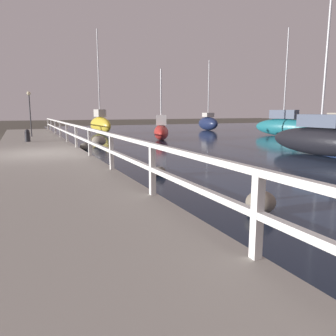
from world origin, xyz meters
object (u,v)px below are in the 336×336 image
(sailboat_red, at_px, (161,131))
(sailboat_yellow, at_px, (100,124))
(dock_lamp, at_px, (30,104))
(sailboat_black, at_px, (320,139))
(sailboat_teal, at_px, (283,125))
(mooring_bollard, at_px, (27,135))
(sailboat_navy, at_px, (208,123))

(sailboat_red, relative_size, sailboat_yellow, 0.55)
(dock_lamp, relative_size, sailboat_black, 0.41)
(sailboat_black, height_order, sailboat_teal, sailboat_teal)
(dock_lamp, height_order, sailboat_teal, sailboat_teal)
(mooring_bollard, height_order, sailboat_teal, sailboat_teal)
(sailboat_black, relative_size, sailboat_navy, 1.00)
(sailboat_black, relative_size, sailboat_teal, 0.85)
(dock_lamp, distance_m, sailboat_navy, 17.61)
(sailboat_teal, bearing_deg, mooring_bollard, 168.53)
(mooring_bollard, bearing_deg, sailboat_navy, 30.80)
(sailboat_teal, bearing_deg, sailboat_yellow, 133.37)
(sailboat_red, bearing_deg, mooring_bollard, -146.42)
(sailboat_red, bearing_deg, sailboat_teal, 18.82)
(mooring_bollard, xyz_separation_m, dock_lamp, (0.31, 3.70, 1.63))
(sailboat_yellow, xyz_separation_m, sailboat_navy, (11.01, 1.30, -0.09))
(mooring_bollard, relative_size, sailboat_black, 0.09)
(sailboat_red, relative_size, sailboat_black, 0.67)
(mooring_bollard, distance_m, sailboat_black, 13.91)
(mooring_bollard, xyz_separation_m, sailboat_teal, (17.95, 1.06, 0.17))
(mooring_bollard, relative_size, dock_lamp, 0.23)
(sailboat_teal, bearing_deg, sailboat_navy, 83.16)
(sailboat_teal, xyz_separation_m, sailboat_yellow, (-12.26, 7.60, 0.02))
(sailboat_black, height_order, sailboat_navy, same)
(dock_lamp, relative_size, sailboat_yellow, 0.33)
(sailboat_yellow, distance_m, sailboat_navy, 11.09)
(sailboat_red, distance_m, sailboat_teal, 9.86)
(sailboat_black, bearing_deg, sailboat_navy, 69.43)
(sailboat_navy, bearing_deg, sailboat_black, -105.70)
(sailboat_black, bearing_deg, sailboat_teal, 50.21)
(sailboat_red, distance_m, sailboat_yellow, 7.43)
(mooring_bollard, xyz_separation_m, sailboat_navy, (16.70, 9.96, 0.10))
(sailboat_teal, bearing_deg, dock_lamp, 156.63)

